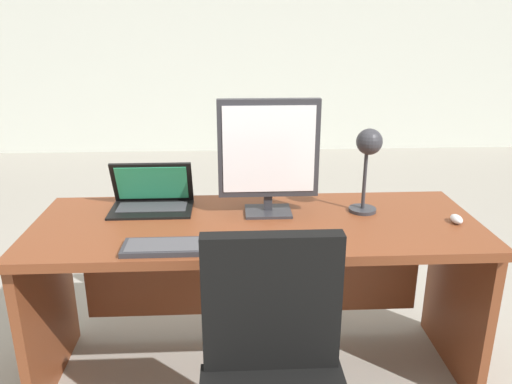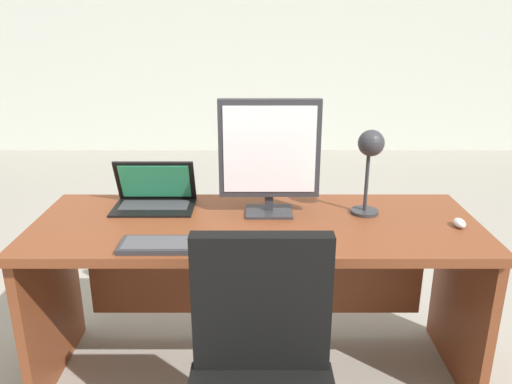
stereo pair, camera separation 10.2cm
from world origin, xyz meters
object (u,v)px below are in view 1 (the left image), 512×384
at_px(keyboard, 172,247).
at_px(laptop, 152,194).
at_px(desk, 256,260).
at_px(mouse, 456,219).
at_px(monitor, 269,152).
at_px(desk_lamp, 368,153).

bearing_deg(keyboard, laptop, 106.77).
bearing_deg(laptop, keyboard, -73.23).
xyz_separation_m(desk, keyboard, (-0.32, -0.30, 0.21)).
bearing_deg(keyboard, mouse, 9.64).
relative_size(monitor, laptop, 1.39).
distance_m(desk, laptop, 0.55).
xyz_separation_m(keyboard, mouse, (1.15, 0.20, 0.01)).
height_order(monitor, desk_lamp, monitor).
distance_m(keyboard, desk_lamp, 0.90).
relative_size(desk, monitor, 3.74).
bearing_deg(mouse, monitor, 168.69).
distance_m(desk, monitor, 0.48).
distance_m(keyboard, mouse, 1.17).
bearing_deg(desk_lamp, keyboard, -157.87).
height_order(desk, keyboard, keyboard).
relative_size(keyboard, mouse, 4.72).
distance_m(monitor, keyboard, 0.58).
distance_m(monitor, laptop, 0.56).
bearing_deg(desk_lamp, mouse, -19.80).
distance_m(laptop, desk_lamp, 0.96).
bearing_deg(mouse, desk, 172.90).
bearing_deg(desk, monitor, 42.33).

